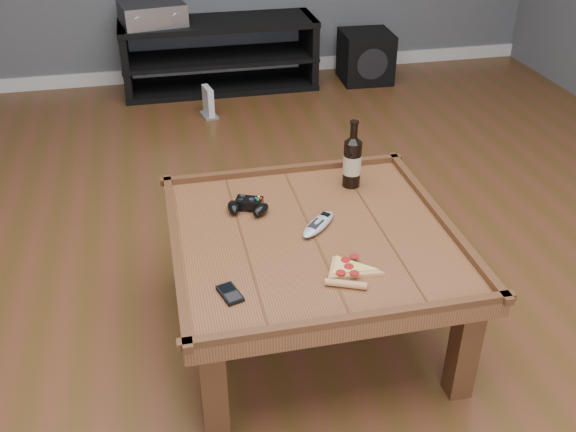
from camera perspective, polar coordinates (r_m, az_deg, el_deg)
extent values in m
plane|color=#4E3316|center=(2.56, 2.02, -10.04)|extent=(6.00, 6.00, 0.00)
cube|color=silver|center=(5.14, -6.31, 12.72)|extent=(5.00, 0.02, 0.10)
cube|color=#552E18|center=(2.30, 2.22, -2.22)|extent=(1.00, 1.00, 0.06)
cube|color=#3F2210|center=(2.08, -6.62, -15.15)|extent=(0.08, 0.08, 0.39)
cube|color=#3F2210|center=(2.27, 15.35, -11.41)|extent=(0.08, 0.08, 0.39)
cube|color=#3F2210|center=(2.73, -8.68, -2.36)|extent=(0.08, 0.08, 0.39)
cube|color=#3F2210|center=(2.87, 8.19, -0.36)|extent=(0.08, 0.08, 0.39)
cube|color=#3F2210|center=(2.69, -0.31, 4.18)|extent=(1.03, 0.03, 0.03)
cube|color=#3F2210|center=(1.91, 5.87, -9.10)|extent=(1.03, 0.03, 0.03)
cube|color=#3F2210|center=(2.43, 13.38, 0.03)|extent=(0.03, 1.03, 0.03)
cube|color=#3F2210|center=(2.23, -9.96, -2.77)|extent=(0.03, 1.03, 0.03)
cube|color=black|center=(4.78, -6.26, 16.68)|extent=(1.40, 0.45, 0.04)
cube|color=black|center=(4.85, -6.08, 13.84)|extent=(1.40, 0.45, 0.03)
cube|color=black|center=(4.92, -5.94, 11.51)|extent=(1.40, 0.45, 0.04)
cube|color=black|center=(4.83, -14.22, 13.21)|extent=(0.05, 0.44, 0.50)
cube|color=black|center=(4.96, 1.85, 14.63)|extent=(0.05, 0.44, 0.50)
cylinder|color=black|center=(2.56, 5.71, 4.61)|extent=(0.07, 0.07, 0.19)
cone|color=black|center=(2.51, 5.85, 6.88)|extent=(0.07, 0.07, 0.03)
cylinder|color=black|center=(2.50, 5.89, 7.58)|extent=(0.03, 0.03, 0.07)
cylinder|color=black|center=(2.49, 5.93, 8.31)|extent=(0.04, 0.04, 0.01)
cylinder|color=#C1B68B|center=(2.56, 5.71, 4.61)|extent=(0.07, 0.07, 0.08)
cube|color=black|center=(2.43, -3.48, 1.16)|extent=(0.12, 0.09, 0.03)
ellipsoid|color=black|center=(2.41, -4.88, 0.78)|extent=(0.04, 0.08, 0.04)
ellipsoid|color=black|center=(2.39, -2.44, 0.56)|extent=(0.09, 0.09, 0.04)
cylinder|color=black|center=(2.43, -4.05, 1.76)|extent=(0.02, 0.02, 0.01)
cylinder|color=black|center=(2.41, -3.28, 1.44)|extent=(0.02, 0.02, 0.01)
cylinder|color=yellow|center=(2.43, -2.61, 1.69)|extent=(0.01, 0.01, 0.01)
cylinder|color=red|center=(2.42, -2.44, 1.56)|extent=(0.01, 0.01, 0.01)
cylinder|color=#0C33CC|center=(2.42, -2.88, 1.59)|extent=(0.01, 0.01, 0.01)
cylinder|color=#0C9919|center=(2.41, -2.70, 1.46)|extent=(0.01, 0.01, 0.01)
cylinder|color=tan|center=(2.04, 5.17, -6.03)|extent=(0.13, 0.07, 0.02)
cylinder|color=maroon|center=(2.07, 4.72, -5.04)|extent=(0.03, 0.03, 0.00)
cylinder|color=maroon|center=(2.08, 5.93, -5.08)|extent=(0.03, 0.03, 0.00)
cylinder|color=maroon|center=(2.11, 5.43, -4.47)|extent=(0.03, 0.03, 0.00)
cylinder|color=maroon|center=(2.13, 5.13, -3.89)|extent=(0.03, 0.03, 0.00)
cylinder|color=maroon|center=(2.15, 5.91, -3.59)|extent=(0.03, 0.03, 0.00)
cube|color=black|center=(2.01, -5.18, -6.89)|extent=(0.08, 0.11, 0.01)
cube|color=black|center=(2.02, -5.48, -6.36)|extent=(0.05, 0.05, 0.00)
cube|color=black|center=(1.99, -4.89, -7.13)|extent=(0.05, 0.05, 0.00)
ellipsoid|color=#9FA6AC|center=(2.32, 2.71, -0.74)|extent=(0.18, 0.19, 0.03)
cube|color=black|center=(2.35, 3.36, 0.15)|extent=(0.04, 0.04, 0.00)
cube|color=black|center=(2.30, 2.51, -0.67)|extent=(0.07, 0.07, 0.00)
cube|color=black|center=(4.73, -11.98, 17.23)|extent=(0.48, 0.41, 0.15)
cube|color=#B4B6BF|center=(4.57, -11.51, 16.77)|extent=(0.42, 0.08, 0.15)
cylinder|color=#B4B6BF|center=(4.54, -13.13, 16.50)|extent=(0.06, 0.02, 0.06)
cylinder|color=#B4B6BF|center=(4.59, -9.87, 16.99)|extent=(0.06, 0.02, 0.06)
cube|color=black|center=(5.04, 6.91, 13.90)|extent=(0.38, 0.38, 0.37)
cylinder|color=black|center=(4.87, 7.51, 13.23)|extent=(0.23, 0.02, 0.23)
cube|color=slate|center=(4.42, -7.02, 8.90)|extent=(0.12, 0.18, 0.01)
cube|color=silver|center=(4.39, -7.10, 10.12)|extent=(0.07, 0.15, 0.19)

